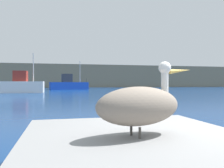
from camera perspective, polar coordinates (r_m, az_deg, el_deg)
The scene contains 5 objects.
hillside_backdrop at distance 69.46m, azimuth -11.42°, elevation 1.84°, with size 140.00×14.32×6.26m, color #7F755B.
pier_dock at distance 2.86m, azimuth 6.75°, elevation -19.11°, with size 2.69×3.04×0.65m, color gray.
pelican at distance 2.72m, azimuth 6.98°, elevation -5.18°, with size 1.42×0.78×0.89m.
fishing_boat_white at distance 31.46m, azimuth -22.17°, elevation -0.32°, with size 6.44×2.14×5.07m.
fishing_boat_blue at distance 43.87m, azimuth -10.62°, elevation -0.12°, with size 7.22×3.29×5.41m.
Camera 1 is at (-2.19, -2.98, 1.28)m, focal length 37.06 mm.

